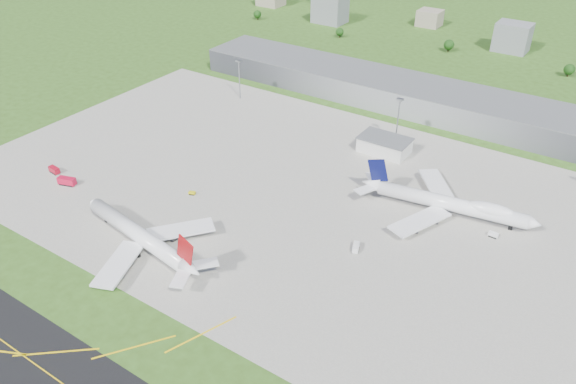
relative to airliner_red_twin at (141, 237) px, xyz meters
The scene contains 20 objects.
ground 185.80m from the airliner_red_twin, 78.44° to the left, with size 1400.00×1400.00×0.00m, color #325019.
apron 86.23m from the airliner_red_twin, 56.73° to the left, with size 360.00×190.00×0.08m, color gray.
terminal 200.44m from the airliner_red_twin, 79.30° to the left, with size 300.00×42.00×15.00m, color gray.
ops_building 140.15m from the airliner_red_twin, 70.31° to the left, with size 26.00×16.00×8.00m, color silver.
mast_west 160.26m from the airliner_red_twin, 113.14° to the left, with size 3.50×2.00×25.90m.
mast_center 154.82m from the airliner_red_twin, 72.19° to the left, with size 3.50×2.00×25.90m.
airliner_red_twin is the anchor object (origin of this frame).
airliner_blue_quad 135.45m from the airliner_red_twin, 43.94° to the left, with size 80.00×62.22×20.92m.
fire_truck 69.44m from the airliner_red_twin, 167.66° to the left, with size 9.42×5.83×3.88m.
crash_tender 84.74m from the airliner_red_twin, 167.31° to the left, with size 6.54×3.37×3.29m.
tug_yellow 43.57m from the airliner_red_twin, 104.10° to the left, with size 3.54×2.76×1.59m.
van_white_near 88.66m from the airliner_red_twin, 32.50° to the left, with size 4.19×6.16×2.84m.
van_white_far 148.47m from the airliner_red_twin, 36.49° to the left, with size 4.25×2.19×2.21m.
bldg_w 347.56m from the airliner_red_twin, 107.21° to the left, with size 28.00×22.00×24.00m, color slate.
bldg_cw 372.65m from the airliner_red_twin, 93.51° to the left, with size 20.00×18.00×14.00m, color gray.
bldg_c 346.74m from the airliner_red_twin, 80.50° to the left, with size 26.00×20.00×22.00m, color slate.
tree_far_w 343.04m from the airliner_red_twin, 118.33° to the left, with size 7.20×7.20×8.80m.
tree_w 305.74m from the airliner_red_twin, 103.77° to the left, with size 6.75×6.75×8.25m.
tree_c 312.42m from the airliner_red_twin, 86.84° to the left, with size 8.10×8.10×9.90m.
tree_e 325.13m from the airliner_red_twin, 70.75° to the left, with size 7.65×7.65×9.35m.
Camera 1 is at (115.57, -152.19, 145.38)m, focal length 35.00 mm.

